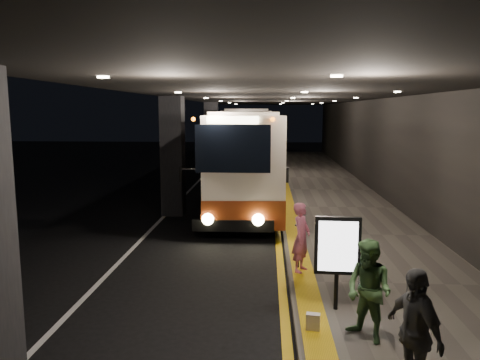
{
  "coord_description": "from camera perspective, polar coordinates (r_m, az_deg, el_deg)",
  "views": [
    {
      "loc": [
        1.99,
        -13.09,
        3.88
      ],
      "look_at": [
        1.14,
        1.52,
        1.7
      ],
      "focal_mm": 35.0,
      "sensor_mm": 36.0,
      "label": 1
    }
  ],
  "objects": [
    {
      "name": "coach_main",
      "position": [
        19.31,
        0.41,
        2.26
      ],
      "size": [
        3.08,
        12.07,
        3.73
      ],
      "rotation": [
        0.0,
        0.0,
        0.05
      ],
      "color": "beige",
      "rests_on": "ground"
    },
    {
      "name": "canopy",
      "position": [
        18.11,
        5.03,
        10.72
      ],
      "size": [
        9.0,
        50.0,
        0.4
      ],
      "primitive_type": "cube",
      "color": "black",
      "rests_on": "support_columns"
    },
    {
      "name": "ground",
      "position": [
        13.79,
        -5.15,
        -7.9
      ],
      "size": [
        90.0,
        90.0,
        0.0
      ],
      "primitive_type": "plane",
      "color": "black"
    },
    {
      "name": "stanchion_post",
      "position": [
        11.32,
        7.12,
        -8.06
      ],
      "size": [
        0.05,
        0.05,
        1.04
      ],
      "primitive_type": "cylinder",
      "color": "black",
      "rests_on": "sidewalk"
    },
    {
      "name": "bag_polka",
      "position": [
        10.57,
        15.04,
        -11.46
      ],
      "size": [
        0.29,
        0.13,
        0.35
      ],
      "primitive_type": "cube",
      "rotation": [
        0.0,
        0.0,
        -0.03
      ],
      "color": "black",
      "rests_on": "sidewalk"
    },
    {
      "name": "coach_second",
      "position": [
        29.26,
        1.3,
        4.49
      ],
      "size": [
        2.62,
        12.28,
        3.86
      ],
      "rotation": [
        0.0,
        0.0,
        -0.0
      ],
      "color": "beige",
      "rests_on": "ground"
    },
    {
      "name": "support_columns",
      "position": [
        17.52,
        -8.18,
        2.88
      ],
      "size": [
        0.8,
        24.8,
        4.4
      ],
      "color": "black",
      "rests_on": "ground"
    },
    {
      "name": "passenger_waiting_grey",
      "position": [
        6.77,
        20.43,
        -17.02
      ],
      "size": [
        0.86,
        1.14,
        1.75
      ],
      "primitive_type": "imported",
      "rotation": [
        0.0,
        0.0,
        -1.19
      ],
      "color": "#4D4F52",
      "rests_on": "sidewalk"
    },
    {
      "name": "lane_line_white",
      "position": [
        18.88,
        -8.33,
        -3.46
      ],
      "size": [
        0.12,
        50.0,
        0.01
      ],
      "primitive_type": "cube",
      "color": "silver",
      "rests_on": "ground"
    },
    {
      "name": "info_sign",
      "position": [
        8.95,
        11.8,
        -8.06
      ],
      "size": [
        0.85,
        0.16,
        1.79
      ],
      "rotation": [
        0.0,
        0.0,
        -0.05
      ],
      "color": "black",
      "rests_on": "sidewalk"
    },
    {
      "name": "terminal_wall",
      "position": [
        18.79,
        18.88,
        5.33
      ],
      "size": [
        0.1,
        50.0,
        6.0
      ],
      "primitive_type": "cube",
      "color": "black",
      "rests_on": "ground"
    },
    {
      "name": "passenger_waiting_green",
      "position": [
        8.05,
        15.44,
        -12.88
      ],
      "size": [
        0.92,
        0.94,
        1.68
      ],
      "primitive_type": "imported",
      "rotation": [
        0.0,
        0.0,
        -0.85
      ],
      "color": "#41693A",
      "rests_on": "sidewalk"
    },
    {
      "name": "sidewalk",
      "position": [
        18.69,
        11.78,
        -3.46
      ],
      "size": [
        4.5,
        50.0,
        0.15
      ],
      "primitive_type": "cube",
      "color": "#514C44",
      "rests_on": "ground"
    },
    {
      "name": "tactile_strip",
      "position": [
        18.49,
        5.94,
        -3.2
      ],
      "size": [
        0.5,
        50.0,
        0.01
      ],
      "primitive_type": "cube",
      "color": "gold",
      "rests_on": "sidewalk"
    },
    {
      "name": "kerb_stripe_yellow",
      "position": [
        18.5,
        4.38,
        -3.65
      ],
      "size": [
        0.18,
        50.0,
        0.01
      ],
      "primitive_type": "cube",
      "color": "gold",
      "rests_on": "ground"
    },
    {
      "name": "coach_third",
      "position": [
        45.94,
        1.94,
        5.75
      ],
      "size": [
        2.66,
        11.39,
        3.56
      ],
      "rotation": [
        0.0,
        0.0,
        0.03
      ],
      "color": "beige",
      "rests_on": "ground"
    },
    {
      "name": "bag_plain",
      "position": [
        8.45,
        8.89,
        -16.72
      ],
      "size": [
        0.26,
        0.18,
        0.29
      ],
      "primitive_type": "cube",
      "rotation": [
        0.0,
        0.0,
        -0.17
      ],
      "color": "beige",
      "rests_on": "sidewalk"
    },
    {
      "name": "passenger_boarding",
      "position": [
        11.01,
        7.49,
        -6.95
      ],
      "size": [
        0.6,
        0.7,
        1.63
      ],
      "primitive_type": "imported",
      "rotation": [
        0.0,
        0.0,
        1.16
      ],
      "color": "#CD5F7E",
      "rests_on": "sidewalk"
    }
  ]
}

